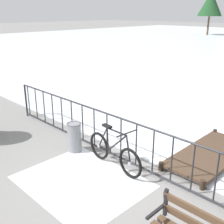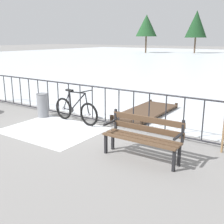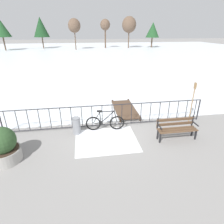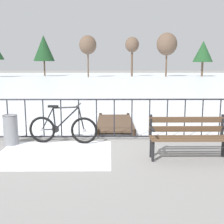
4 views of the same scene
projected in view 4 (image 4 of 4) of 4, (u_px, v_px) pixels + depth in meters
The scene contains 13 objects.
ground_plane at pixel (71, 139), 7.28m from camera, with size 160.00×160.00×0.00m, color gray.
frozen_pond at pixel (102, 80), 35.27m from camera, with size 80.00×56.00×0.03m, color silver.
snow_patch at pixel (54, 154), 6.10m from camera, with size 2.48×1.99×0.01m, color white.
railing_fence at pixel (70, 118), 7.19m from camera, with size 9.06×0.06×1.07m.
bicycle_near_railing at pixel (63, 129), 6.90m from camera, with size 1.71×0.52×0.97m.
park_bench at pixel (188, 134), 5.79m from camera, with size 1.60×0.48×0.89m.
trash_bin at pixel (11, 130), 6.77m from camera, with size 0.35×0.35×0.73m.
wooden_dock at pixel (115, 123), 8.82m from camera, with size 1.10×2.64×0.20m.
tree_west_mid at pixel (167, 44), 43.11m from camera, with size 3.14×3.14×6.73m.
tree_centre at pixel (203, 52), 43.95m from camera, with size 3.14×3.14×5.54m.
tree_east_mid at pixel (88, 45), 41.29m from camera, with size 2.54×2.54×6.15m.
tree_far_east at pixel (44, 48), 45.14m from camera, with size 3.39×3.39×6.54m.
tree_extra at pixel (132, 45), 43.95m from camera, with size 2.17×2.17×6.18m.
Camera 4 is at (1.02, -7.07, 1.93)m, focal length 44.91 mm.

